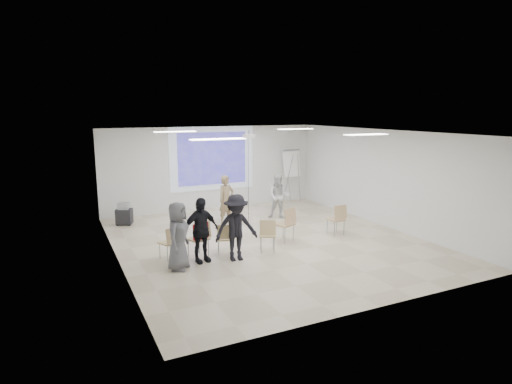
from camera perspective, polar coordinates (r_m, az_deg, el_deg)
name	(u,v)px	position (r m, az deg, el deg)	size (l,w,h in m)	color
floor	(268,243)	(11.99, 1.66, -6.77)	(8.00, 9.00, 0.10)	beige
ceiling	(269,130)	(11.43, 1.74, 8.20)	(8.00, 9.00, 0.10)	white
wall_back	(212,168)	(15.75, -5.88, 3.23)	(8.00, 0.10, 3.00)	silver
wall_left	(113,202)	(10.44, -18.51, -1.21)	(0.10, 9.00, 3.00)	silver
wall_right	(384,178)	(13.91, 16.72, 1.81)	(0.10, 9.00, 3.00)	silver
projection_halo	(212,158)	(15.64, -5.83, 4.47)	(3.20, 0.01, 2.30)	silver
projection_image	(213,159)	(15.63, -5.81, 4.46)	(2.60, 0.01, 1.90)	#3330A3
pedestal_table	(238,209)	(14.02, -2.42, -2.31)	(0.66, 0.66, 0.69)	white
player_left	(226,197)	(13.49, -3.98, -0.65)	(0.65, 0.44, 1.78)	#907958
player_right	(279,194)	(14.27, 3.06, -0.26)	(0.80, 0.64, 1.66)	silver
controller_left	(229,186)	(13.73, -3.68, 0.76)	(0.04, 0.13, 0.04)	white
controller_right	(271,185)	(14.35, 1.96, 0.99)	(0.04, 0.12, 0.04)	silver
chair_far_left	(170,240)	(10.62, -11.38, -6.33)	(0.51, 0.53, 0.82)	tan
chair_left_mid	(200,236)	(10.59, -7.46, -5.86)	(0.58, 0.60, 0.93)	tan
chair_left_inner	(224,237)	(10.79, -4.23, -5.94)	(0.47, 0.49, 0.79)	tan
chair_center	(268,233)	(10.91, 1.55, -5.45)	(0.55, 0.57, 0.88)	tan
chair_right_inner	(286,222)	(11.76, 4.08, -3.98)	(0.60, 0.62, 0.97)	tan
chair_right_far	(338,217)	(12.60, 10.83, -3.30)	(0.44, 0.47, 0.91)	tan
red_jacket	(201,231)	(10.40, -7.39, -5.20)	(0.41, 0.09, 0.39)	#AF151A
laptop	(224,237)	(10.88, -4.29, -6.03)	(0.29, 0.21, 0.02)	black
audience_left	(200,225)	(10.21, -7.42, -4.44)	(1.05, 0.63, 1.80)	black
audience_mid	(236,223)	(10.25, -2.66, -4.20)	(1.19, 0.65, 1.84)	black
audience_outer	(178,232)	(9.84, -10.39, -5.27)	(0.86, 0.57, 1.76)	#5E5E63
flipchart_easel	(292,163)	(16.67, 4.77, 3.81)	(0.90, 0.69, 2.09)	gray
av_cart	(124,215)	(14.18, -17.17, -2.89)	(0.59, 0.54, 0.71)	black
ceiling_projector	(249,140)	(12.84, -0.93, 6.88)	(0.30, 0.25, 3.00)	white
fluor_panel_nw	(175,132)	(12.59, -10.73, 7.90)	(1.20, 0.30, 0.02)	white
fluor_panel_ne	(295,129)	(14.15, 5.29, 8.36)	(1.20, 0.30, 0.02)	white
fluor_panel_sw	(218,139)	(9.26, -5.10, 7.03)	(1.20, 0.30, 0.02)	white
fluor_panel_se	(366,135)	(11.29, 14.45, 7.42)	(1.20, 0.30, 0.02)	white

